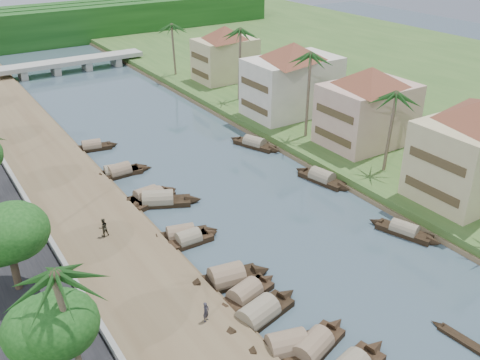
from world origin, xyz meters
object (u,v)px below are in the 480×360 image
building_near (476,148)px  sampan_1 (287,347)px  bridge (71,63)px  person_near (206,312)px

building_near → sampan_1: building_near is taller
bridge → building_near: building_near is taller
bridge → person_near: person_near is taller
building_near → person_near: 32.68m
sampan_1 → building_near: bearing=29.0°
person_near → bridge: bearing=51.1°
bridge → building_near: size_ratio=1.89×
bridge → building_near: bearing=-75.6°
sampan_1 → person_near: (-3.58, 5.04, 1.19)m
person_near → building_near: bearing=-25.8°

